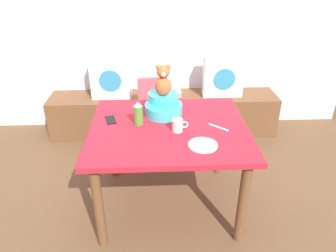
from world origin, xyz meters
TOP-DOWN VIEW (x-y plane):
  - ground_plane at (0.00, 0.00)m, footprint 8.00×8.00m
  - back_wall at (0.00, 1.53)m, footprint 4.40×0.10m
  - window_bench at (0.00, 1.26)m, footprint 2.60×0.44m
  - pillow_floral_left at (-0.58, 1.24)m, footprint 0.44×0.15m
  - pillow_floral_right at (0.67, 1.24)m, footprint 0.44×0.15m
  - book_stack at (0.10, 1.26)m, footprint 0.20×0.14m
  - dining_table at (0.00, 0.00)m, footprint 1.18×1.02m
  - highchair at (-0.11, 0.82)m, footprint 0.35×0.48m
  - infant_seat_teal at (-0.03, 0.23)m, footprint 0.30×0.33m
  - teddy_bear at (-0.03, 0.23)m, footprint 0.13×0.12m
  - ketchup_bottle at (-0.23, 0.05)m, footprint 0.07×0.07m
  - coffee_mug at (0.06, -0.07)m, footprint 0.12×0.08m
  - dinner_plate_near at (0.22, -0.28)m, footprint 0.20×0.20m
  - cell_phone at (-0.45, 0.12)m, footprint 0.11×0.16m
  - table_fork at (0.37, -0.03)m, footprint 0.14×0.13m

SIDE VIEW (x-z plane):
  - ground_plane at x=0.00m, z-range 0.00..0.00m
  - window_bench at x=0.00m, z-range 0.00..0.46m
  - book_stack at x=0.10m, z-range 0.46..0.51m
  - highchair at x=-0.11m, z-range 0.13..0.92m
  - dining_table at x=0.00m, z-range 0.27..1.01m
  - pillow_floral_left at x=-0.58m, z-range 0.46..0.90m
  - pillow_floral_right at x=0.67m, z-range 0.46..0.90m
  - table_fork at x=0.37m, z-range 0.74..0.75m
  - cell_phone at x=-0.45m, z-range 0.74..0.75m
  - dinner_plate_near at x=0.22m, z-range 0.74..0.75m
  - coffee_mug at x=0.06m, z-range 0.74..0.84m
  - infant_seat_teal at x=-0.03m, z-range 0.73..0.89m
  - ketchup_bottle at x=-0.23m, z-range 0.73..0.92m
  - teddy_bear at x=-0.03m, z-range 0.89..1.14m
  - back_wall at x=0.00m, z-range 0.00..2.60m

